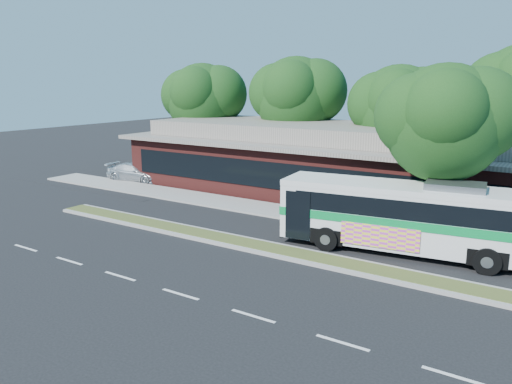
# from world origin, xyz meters

# --- Properties ---
(ground) EXTENTS (120.00, 120.00, 0.00)m
(ground) POSITION_xyz_m (0.00, 0.00, 0.00)
(ground) COLOR black
(ground) RESTS_ON ground
(median_strip) EXTENTS (26.00, 1.10, 0.15)m
(median_strip) POSITION_xyz_m (0.00, 0.60, 0.07)
(median_strip) COLOR #464B1F
(median_strip) RESTS_ON ground
(sidewalk) EXTENTS (44.00, 2.60, 0.12)m
(sidewalk) POSITION_xyz_m (0.00, 6.40, 0.06)
(sidewalk) COLOR gray
(sidewalk) RESTS_ON ground
(parking_lot) EXTENTS (14.00, 12.00, 0.01)m
(parking_lot) POSITION_xyz_m (-18.00, 10.00, 0.01)
(parking_lot) COLOR black
(parking_lot) RESTS_ON ground
(plaza_building) EXTENTS (33.20, 11.20, 4.45)m
(plaza_building) POSITION_xyz_m (0.00, 12.99, 2.13)
(plaza_building) COLOR maroon
(plaza_building) RESTS_ON ground
(tree_bg_a) EXTENTS (6.47, 5.80, 8.63)m
(tree_bg_a) POSITION_xyz_m (-14.58, 15.14, 5.87)
(tree_bg_a) COLOR black
(tree_bg_a) RESTS_ON ground
(tree_bg_b) EXTENTS (6.69, 6.00, 9.00)m
(tree_bg_b) POSITION_xyz_m (-6.57, 16.14, 6.14)
(tree_bg_b) COLOR black
(tree_bg_b) RESTS_ON ground
(tree_bg_c) EXTENTS (6.24, 5.60, 8.26)m
(tree_bg_c) POSITION_xyz_m (1.40, 15.13, 5.59)
(tree_bg_c) COLOR black
(tree_bg_c) RESTS_ON ground
(transit_bus) EXTENTS (11.64, 3.88, 3.21)m
(transit_bus) POSITION_xyz_m (5.62, 3.56, 1.79)
(transit_bus) COLOR silver
(transit_bus) RESTS_ON ground
(sedan) EXTENTS (4.68, 2.51, 1.29)m
(sedan) POSITION_xyz_m (-16.16, 8.42, 0.64)
(sedan) COLOR silver
(sedan) RESTS_ON ground
(sidewalk_tree) EXTENTS (5.66, 5.08, 7.97)m
(sidewalk_tree) POSITION_xyz_m (6.37, 5.42, 5.55)
(sidewalk_tree) COLOR black
(sidewalk_tree) RESTS_ON ground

